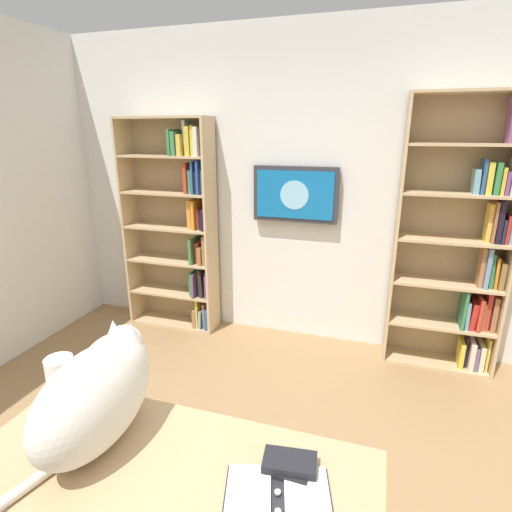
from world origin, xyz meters
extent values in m
cube|color=silver|center=(0.00, -2.23, 1.35)|extent=(4.52, 0.06, 2.70)
cube|color=tan|center=(-1.61, -2.04, 1.06)|extent=(0.02, 0.28, 2.12)
cube|color=tan|center=(-0.80, -2.04, 1.06)|extent=(0.02, 0.28, 2.12)
cube|color=tan|center=(-1.21, -2.17, 1.06)|extent=(0.83, 0.01, 2.12)
cube|color=tan|center=(-1.21, -2.04, 0.01)|extent=(0.78, 0.27, 0.02)
cube|color=tan|center=(-1.21, -2.04, 0.36)|extent=(0.78, 0.27, 0.02)
cube|color=tan|center=(-1.21, -2.04, 0.71)|extent=(0.78, 0.27, 0.02)
cube|color=tan|center=(-1.21, -2.04, 1.06)|extent=(0.78, 0.27, 0.02)
cube|color=tan|center=(-1.21, -2.04, 1.41)|extent=(0.78, 0.27, 0.02)
cube|color=tan|center=(-1.21, -2.04, 1.76)|extent=(0.78, 0.27, 0.02)
cube|color=tan|center=(-1.21, -2.04, 2.11)|extent=(0.78, 0.27, 0.02)
cube|color=#EBC748|center=(-1.58, -2.03, 0.16)|extent=(0.02, 0.13, 0.28)
cube|color=beige|center=(-1.54, -2.04, 0.13)|extent=(0.04, 0.19, 0.21)
cube|color=slate|center=(-1.50, -2.03, 0.12)|extent=(0.03, 0.17, 0.19)
cube|color=beige|center=(-1.46, -2.04, 0.14)|extent=(0.04, 0.22, 0.24)
cube|color=black|center=(-1.43, -2.05, 0.15)|extent=(0.02, 0.12, 0.26)
cube|color=gold|center=(-1.39, -2.03, 0.13)|extent=(0.03, 0.17, 0.21)
cube|color=#A56A44|center=(-1.57, -2.04, 0.51)|extent=(0.03, 0.17, 0.28)
cube|color=#C23A2F|center=(-1.53, -2.04, 0.53)|extent=(0.03, 0.15, 0.31)
cube|color=#9E6737|center=(-1.50, -2.04, 0.48)|extent=(0.02, 0.17, 0.23)
cube|color=#C43C2B|center=(-1.47, -2.03, 0.50)|extent=(0.03, 0.22, 0.26)
cube|color=red|center=(-1.43, -2.04, 0.48)|extent=(0.05, 0.20, 0.22)
cube|color=#6D9BAB|center=(-1.38, -2.05, 0.48)|extent=(0.03, 0.23, 0.22)
cube|color=#387C52|center=(-1.36, -2.04, 0.53)|extent=(0.03, 0.24, 0.32)
cube|color=olive|center=(-1.57, -2.05, 0.82)|extent=(0.03, 0.19, 0.20)
cube|color=orange|center=(-1.53, -2.05, 0.84)|extent=(0.03, 0.17, 0.24)
cube|color=#327852|center=(-1.50, -2.04, 0.85)|extent=(0.04, 0.14, 0.27)
cube|color=#6D8DAF|center=(-1.47, -2.05, 0.88)|extent=(0.03, 0.21, 0.31)
cube|color=#A16E46|center=(-1.43, -2.03, 0.87)|extent=(0.03, 0.13, 0.31)
cube|color=#729EB2|center=(-1.58, -2.03, 1.16)|extent=(0.02, 0.14, 0.17)
cube|color=#B0292C|center=(-1.55, -2.02, 1.17)|extent=(0.02, 0.12, 0.21)
cube|color=#1B252C|center=(-1.53, -2.04, 1.16)|extent=(0.02, 0.16, 0.18)
cube|color=black|center=(-1.49, -2.03, 1.22)|extent=(0.03, 0.16, 0.31)
cube|color=#94613D|center=(-1.46, -2.02, 1.22)|extent=(0.02, 0.14, 0.30)
cube|color=#E8BB48|center=(-1.43, -2.05, 1.21)|extent=(0.03, 0.13, 0.28)
cube|color=#76418E|center=(-1.49, -2.03, 1.50)|extent=(0.02, 0.17, 0.16)
cube|color=gold|center=(-1.47, -2.04, 1.51)|extent=(0.02, 0.16, 0.19)
cube|color=#338046|center=(-1.43, -2.04, 1.53)|extent=(0.03, 0.18, 0.22)
cube|color=gold|center=(-1.38, -2.03, 1.53)|extent=(0.04, 0.15, 0.23)
cube|color=#2D5489|center=(-1.34, -2.03, 1.54)|extent=(0.02, 0.14, 0.24)
cube|color=#699FAE|center=(-1.30, -2.03, 1.51)|extent=(0.04, 0.13, 0.18)
cube|color=#814E7A|center=(-1.46, -2.04, 1.92)|extent=(0.04, 0.15, 0.30)
cube|color=tan|center=(0.78, -2.04, 0.98)|extent=(0.02, 0.28, 1.97)
cube|color=tan|center=(1.63, -2.04, 0.98)|extent=(0.02, 0.28, 1.97)
cube|color=tan|center=(1.21, -2.17, 0.98)|extent=(0.87, 0.01, 1.97)
cube|color=tan|center=(1.21, -2.04, 0.01)|extent=(0.82, 0.27, 0.02)
cube|color=tan|center=(1.21, -2.04, 0.33)|extent=(0.82, 0.27, 0.02)
cube|color=tan|center=(1.21, -2.04, 0.66)|extent=(0.82, 0.27, 0.02)
cube|color=tan|center=(1.21, -2.04, 0.98)|extent=(0.82, 0.27, 0.02)
cube|color=tan|center=(1.21, -2.04, 1.31)|extent=(0.82, 0.27, 0.02)
cube|color=tan|center=(1.21, -2.04, 1.63)|extent=(0.82, 0.27, 0.02)
cube|color=tan|center=(1.21, -2.04, 1.96)|extent=(0.82, 0.27, 0.02)
cube|color=#235199|center=(0.82, -2.03, 0.13)|extent=(0.04, 0.21, 0.21)
cube|color=#A5664D|center=(0.85, -2.04, 0.15)|extent=(0.04, 0.18, 0.25)
cube|color=#6CA3A1|center=(0.89, -2.04, 0.11)|extent=(0.04, 0.22, 0.18)
cube|color=gold|center=(0.92, -2.03, 0.16)|extent=(0.02, 0.18, 0.29)
cube|color=#A2684C|center=(0.95, -2.02, 0.11)|extent=(0.03, 0.18, 0.18)
cube|color=#754383|center=(0.81, -2.04, 0.46)|extent=(0.02, 0.23, 0.22)
cube|color=#384C87|center=(0.84, -2.04, 0.46)|extent=(0.02, 0.12, 0.24)
cube|color=#2A231B|center=(0.87, -2.05, 0.48)|extent=(0.04, 0.21, 0.27)
cube|color=#396F51|center=(0.91, -2.05, 0.48)|extent=(0.03, 0.13, 0.28)
cube|color=#77487B|center=(0.94, -2.02, 0.46)|extent=(0.02, 0.23, 0.23)
cube|color=#2D7E45|center=(0.97, -2.05, 0.46)|extent=(0.02, 0.21, 0.24)
cube|color=#388242|center=(1.00, -2.04, 0.45)|extent=(0.02, 0.15, 0.22)
cube|color=#A16F40|center=(0.82, -2.04, 0.81)|extent=(0.03, 0.22, 0.28)
cube|color=#98633A|center=(0.87, -2.03, 0.75)|extent=(0.04, 0.20, 0.16)
cube|color=#B23B2A|center=(0.91, -2.04, 0.77)|extent=(0.04, 0.13, 0.20)
cube|color=#3F7742|center=(0.96, -2.04, 0.79)|extent=(0.03, 0.23, 0.24)
cube|color=black|center=(0.82, -2.05, 1.09)|extent=(0.04, 0.22, 0.19)
cube|color=black|center=(0.86, -2.04, 1.08)|extent=(0.03, 0.13, 0.17)
cube|color=#C13630|center=(0.89, -2.04, 1.09)|extent=(0.02, 0.13, 0.18)
cube|color=orange|center=(0.92, -2.04, 1.13)|extent=(0.03, 0.20, 0.26)
cube|color=orange|center=(0.96, -2.03, 1.13)|extent=(0.04, 0.15, 0.27)
cube|color=#6C99AA|center=(0.82, -2.03, 1.42)|extent=(0.03, 0.14, 0.21)
cube|color=#24489E|center=(0.85, -2.04, 1.46)|extent=(0.02, 0.23, 0.29)
cube|color=black|center=(0.88, -2.03, 1.42)|extent=(0.03, 0.16, 0.20)
cube|color=#2B558C|center=(0.91, -2.05, 1.46)|extent=(0.02, 0.23, 0.28)
cube|color=#3E844E|center=(0.94, -2.02, 1.42)|extent=(0.03, 0.13, 0.21)
cube|color=#B83A22|center=(0.98, -2.05, 1.45)|extent=(0.03, 0.21, 0.26)
cube|color=#BC3B2F|center=(0.81, -2.05, 1.77)|extent=(0.02, 0.14, 0.25)
cube|color=silver|center=(0.86, -2.04, 1.76)|extent=(0.04, 0.23, 0.24)
cube|color=yellow|center=(0.90, -2.02, 1.77)|extent=(0.02, 0.15, 0.25)
cube|color=gold|center=(0.93, -2.04, 1.77)|extent=(0.04, 0.22, 0.24)
cube|color=silver|center=(0.98, -2.04, 1.79)|extent=(0.05, 0.13, 0.29)
cube|color=gold|center=(1.02, -2.02, 1.73)|extent=(0.04, 0.18, 0.18)
cube|color=#3D7F52|center=(1.07, -2.03, 1.75)|extent=(0.04, 0.23, 0.20)
cube|color=#388241|center=(1.10, -2.03, 1.75)|extent=(0.02, 0.21, 0.22)
cube|color=#333338|center=(0.04, -2.15, 1.33)|extent=(0.73, 0.06, 0.47)
cube|color=#146BB2|center=(0.04, -2.12, 1.33)|extent=(0.66, 0.01, 0.40)
cylinder|color=#8CCCEA|center=(0.04, -2.11, 1.33)|extent=(0.24, 0.00, 0.24)
cube|color=tan|center=(-0.07, 0.28, 0.75)|extent=(1.40, 0.59, 0.03)
cube|color=tan|center=(0.59, 0.02, 0.37)|extent=(0.06, 0.06, 0.74)
ellipsoid|color=silver|center=(0.22, 0.26, 0.95)|extent=(0.27, 0.55, 0.36)
ellipsoid|color=silver|center=(0.22, 0.13, 1.00)|extent=(0.23, 0.30, 0.27)
sphere|color=silver|center=(0.22, 0.07, 1.07)|extent=(0.14, 0.14, 0.14)
cone|color=silver|center=(0.18, 0.07, 1.12)|extent=(0.07, 0.07, 0.08)
cone|color=silver|center=(0.26, 0.07, 1.12)|extent=(0.07, 0.07, 0.08)
cone|color=beige|center=(0.18, 0.07, 1.12)|extent=(0.04, 0.04, 0.06)
cone|color=beige|center=(0.26, 0.07, 1.12)|extent=(0.04, 0.04, 0.06)
cylinder|color=silver|center=(0.30, 0.49, 0.79)|extent=(0.13, 0.38, 0.04)
cube|color=#26262B|center=(-0.54, 0.26, 0.77)|extent=(0.20, 0.25, 0.01)
cube|color=#26262B|center=(-0.37, 0.31, 0.77)|extent=(0.20, 0.25, 0.01)
cube|color=#26262B|center=(-0.45, 0.28, 0.77)|extent=(0.09, 0.22, 0.01)
cube|color=white|center=(-0.54, 0.26, 0.78)|extent=(0.19, 0.24, 0.01)
cube|color=white|center=(-0.37, 0.31, 0.78)|extent=(0.19, 0.24, 0.01)
cylinder|color=silver|center=(-0.47, 0.35, 0.79)|extent=(0.02, 0.02, 0.01)
cylinder|color=silver|center=(-0.45, 0.28, 0.79)|extent=(0.02, 0.02, 0.01)
cylinder|color=silver|center=(-0.44, 0.22, 0.79)|extent=(0.02, 0.02, 0.01)
cylinder|color=white|center=(0.49, 0.13, 0.88)|extent=(0.11, 0.11, 0.22)
cube|color=black|center=(-0.46, 0.17, 0.78)|extent=(0.15, 0.12, 0.02)
cube|color=black|center=(-0.47, 0.17, 0.80)|extent=(0.19, 0.12, 0.03)
camera|label=1|loc=(-0.68, 1.22, 1.85)|focal=28.20mm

